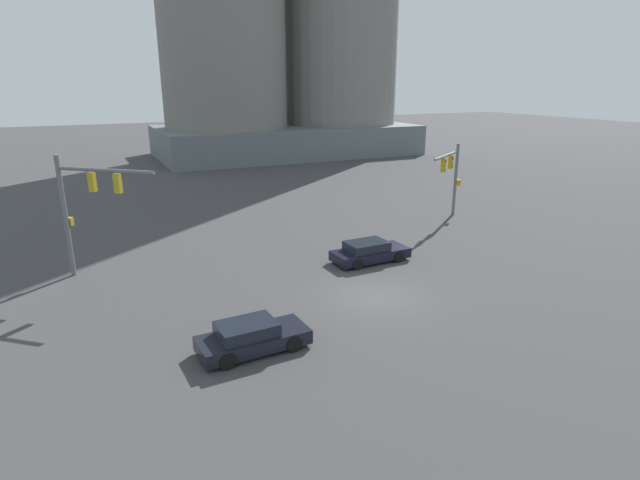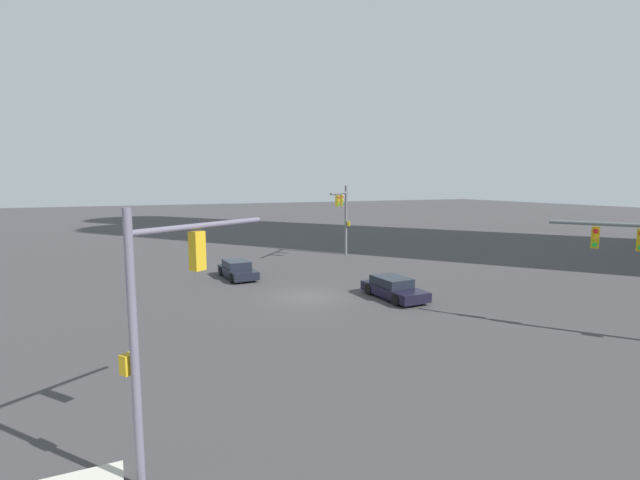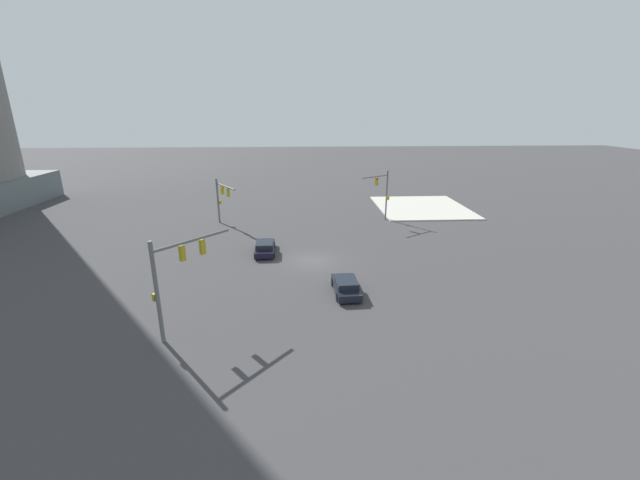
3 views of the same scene
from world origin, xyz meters
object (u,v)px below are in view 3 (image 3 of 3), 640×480
(traffic_signal_cross_street, at_px, (222,195))
(sedan_car_approaching, at_px, (346,286))
(traffic_signal_opposite_side, at_px, (383,189))
(traffic_signal_near_corner, at_px, (174,271))
(sedan_car_waiting_far, at_px, (265,247))

(traffic_signal_cross_street, distance_m, sedan_car_approaching, 23.51)
(traffic_signal_cross_street, bearing_deg, traffic_signal_opposite_side, 59.33)
(traffic_signal_near_corner, bearing_deg, sedan_car_approaching, -24.33)
(sedan_car_waiting_far, bearing_deg, traffic_signal_cross_street, 27.23)
(sedan_car_approaching, height_order, sedan_car_waiting_far, same)
(traffic_signal_opposite_side, xyz_separation_m, sedan_car_approaching, (-20.45, 6.82, -3.40))
(traffic_signal_near_corner, xyz_separation_m, sedan_car_waiting_far, (14.37, -4.14, -3.64))
(sedan_car_approaching, bearing_deg, traffic_signal_opposite_side, -21.38)
(traffic_signal_opposite_side, bearing_deg, sedan_car_waiting_far, 5.95)
(traffic_signal_near_corner, xyz_separation_m, traffic_signal_cross_street, (24.71, 1.62, -0.57))
(traffic_signal_cross_street, bearing_deg, traffic_signal_near_corner, -29.39)
(traffic_signal_near_corner, height_order, sedan_car_approaching, traffic_signal_near_corner)
(sedan_car_approaching, bearing_deg, sedan_car_waiting_far, 33.47)
(traffic_signal_near_corner, distance_m, sedan_car_waiting_far, 15.39)
(traffic_signal_cross_street, relative_size, sedan_car_approaching, 1.27)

